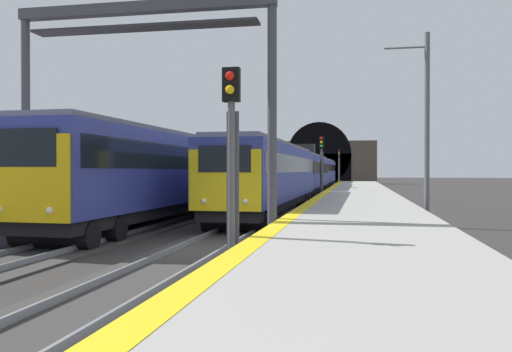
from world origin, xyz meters
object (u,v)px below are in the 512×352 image
train_main_approaching (305,173)px  railway_signal_near (232,154)px  railway_signal_mid (322,161)px  overhead_signal_gantry (143,64)px  railway_signal_far (339,164)px  train_adjacent_platform (219,171)px  catenary_mast_near (426,128)px

train_main_approaching → railway_signal_near: size_ratio=12.12×
railway_signal_mid → overhead_signal_gantry: 26.24m
railway_signal_near → railway_signal_far: 71.52m
train_adjacent_platform → train_main_approaching: bearing=162.5°
railway_signal_far → overhead_signal_gantry: overhead_signal_gantry is taller
railway_signal_far → catenary_mast_near: bearing=5.3°
train_main_approaching → train_adjacent_platform: train_main_approaching is taller
train_adjacent_platform → catenary_mast_near: 15.57m
railway_signal_near → railway_signal_mid: railway_signal_mid is taller
overhead_signal_gantry → catenary_mast_near: (7.36, -9.48, -1.56)m
railway_signal_mid → train_adjacent_platform: bearing=-36.2°
railway_signal_near → overhead_signal_gantry: 6.52m
train_adjacent_platform → railway_signal_mid: (8.30, -6.08, 0.74)m
train_main_approaching → catenary_mast_near: 24.21m
train_main_approaching → railway_signal_far: bearing=178.0°
overhead_signal_gantry → catenary_mast_near: catenary_mast_near is taller
railway_signal_near → overhead_signal_gantry: overhead_signal_gantry is taller
railway_signal_far → catenary_mast_near: size_ratio=0.69×
train_main_approaching → catenary_mast_near: catenary_mast_near is taller
railway_signal_mid → railway_signal_near: bearing=0.0°
train_main_approaching → railway_signal_mid: 4.94m
train_main_approaching → railway_signal_mid: size_ratio=11.08×
railway_signal_near → catenary_mast_near: catenary_mast_near is taller
train_adjacent_platform → railway_signal_mid: railway_signal_mid is taller
railway_signal_near → railway_signal_far: railway_signal_far is taller
railway_signal_mid → overhead_signal_gantry: overhead_signal_gantry is taller
train_main_approaching → catenary_mast_near: (-23.00, -7.31, 2.00)m
overhead_signal_gantry → railway_signal_near: bearing=-137.7°
train_main_approaching → overhead_signal_gantry: bearing=-3.4°
railway_signal_mid → catenary_mast_near: size_ratio=0.62×
railway_signal_near → railway_signal_far: size_ratio=0.83×
train_adjacent_platform → catenary_mast_near: size_ratio=4.98×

